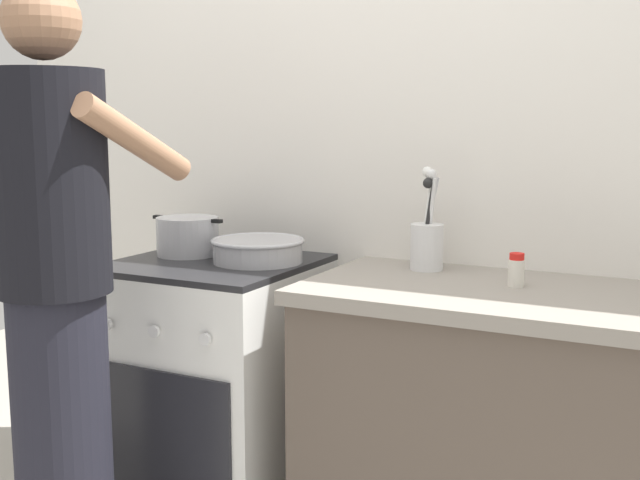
% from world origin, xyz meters
% --- Properties ---
extents(back_wall, '(3.20, 0.10, 2.50)m').
position_xyz_m(back_wall, '(0.20, 0.50, 1.25)').
color(back_wall, silver).
rests_on(back_wall, ground).
extents(countertop, '(1.00, 0.60, 0.90)m').
position_xyz_m(countertop, '(0.55, 0.15, 0.45)').
color(countertop, brown).
rests_on(countertop, ground).
extents(stove_range, '(0.60, 0.62, 0.90)m').
position_xyz_m(stove_range, '(-0.35, 0.15, 0.45)').
color(stove_range, white).
rests_on(stove_range, ground).
extents(pot, '(0.27, 0.21, 0.13)m').
position_xyz_m(pot, '(-0.49, 0.20, 0.96)').
color(pot, '#B2B2B7').
rests_on(pot, stove_range).
extents(mixing_bowl, '(0.30, 0.30, 0.08)m').
position_xyz_m(mixing_bowl, '(-0.21, 0.19, 0.94)').
color(mixing_bowl, '#B7B7BC').
rests_on(mixing_bowl, stove_range).
extents(utensil_crock, '(0.10, 0.10, 0.31)m').
position_xyz_m(utensil_crock, '(0.31, 0.32, 0.99)').
color(utensil_crock, silver).
rests_on(utensil_crock, countertop).
extents(spice_bottle, '(0.04, 0.04, 0.09)m').
position_xyz_m(spice_bottle, '(0.61, 0.20, 0.94)').
color(spice_bottle, silver).
rests_on(spice_bottle, countertop).
extents(person, '(0.41, 0.50, 1.70)m').
position_xyz_m(person, '(-0.46, -0.43, 0.86)').
color(person, black).
rests_on(person, ground).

